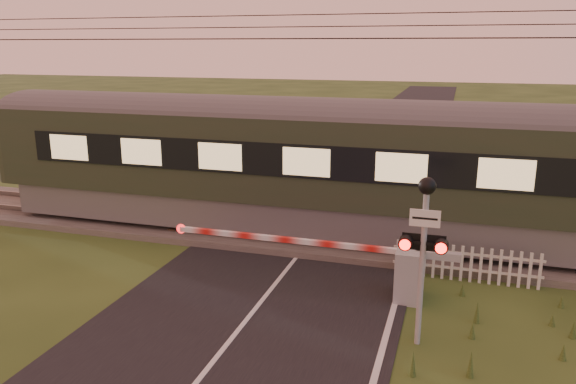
% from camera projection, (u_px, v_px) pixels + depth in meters
% --- Properties ---
extents(ground, '(160.00, 160.00, 0.00)m').
position_uv_depth(ground, '(221.00, 354.00, 10.01)').
color(ground, '#2A3E18').
rests_on(ground, ground).
extents(road, '(6.00, 140.00, 0.03)m').
position_uv_depth(road, '(216.00, 360.00, 9.79)').
color(road, black).
rests_on(road, ground).
extents(track_bed, '(140.00, 3.40, 0.39)m').
position_uv_depth(track_bed, '(313.00, 236.00, 16.01)').
color(track_bed, '#47423D').
rests_on(track_bed, ground).
extents(overhead_wires, '(120.00, 0.62, 0.62)m').
position_uv_depth(overhead_wires, '(315.00, 30.00, 14.57)').
color(overhead_wires, black).
rests_on(overhead_wires, ground).
extents(boom_gate, '(6.58, 0.88, 1.17)m').
position_uv_depth(boom_gate, '(397.00, 269.00, 12.13)').
color(boom_gate, gray).
rests_on(boom_gate, ground).
extents(crossing_signal, '(0.80, 0.34, 3.15)m').
position_uv_depth(crossing_signal, '(424.00, 232.00, 9.81)').
color(crossing_signal, gray).
rests_on(crossing_signal, ground).
extents(picket_fence, '(3.36, 0.07, 0.86)m').
position_uv_depth(picket_fence, '(466.00, 264.00, 12.97)').
color(picket_fence, silver).
rests_on(picket_fence, ground).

